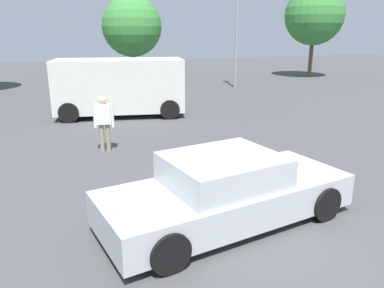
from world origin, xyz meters
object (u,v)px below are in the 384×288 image
(van_white, at_px, (119,86))
(pedestrian, at_px, (104,119))
(light_post_near, at_px, (237,19))
(sedan_foreground, at_px, (226,192))
(dog, at_px, (233,161))

(van_white, xyz_separation_m, pedestrian, (-1.10, -4.65, -0.27))
(van_white, bearing_deg, light_post_near, -133.84)
(van_white, bearing_deg, pedestrian, 86.07)
(sedan_foreground, xyz_separation_m, dog, (1.23, 2.43, -0.35))
(sedan_foreground, relative_size, pedestrian, 3.02)
(light_post_near, bearing_deg, van_white, -143.22)
(pedestrian, bearing_deg, dog, -122.28)
(pedestrian, distance_m, light_post_near, 14.02)
(van_white, relative_size, pedestrian, 3.30)
(dog, xyz_separation_m, light_post_near, (5.99, 12.98, 3.76))
(dog, distance_m, pedestrian, 3.88)
(pedestrian, bearing_deg, van_white, -3.89)
(sedan_foreground, bearing_deg, van_white, 81.56)
(sedan_foreground, relative_size, van_white, 0.91)
(van_white, bearing_deg, sedan_foreground, 102.45)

